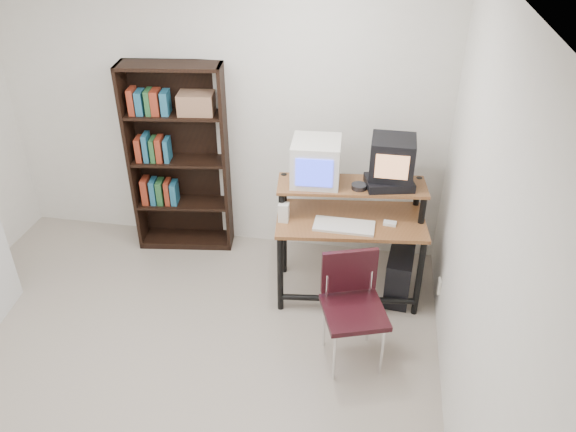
% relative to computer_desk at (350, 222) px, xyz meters
% --- Properties ---
extents(floor, '(4.00, 4.00, 0.01)m').
position_rel_computer_desk_xyz_m(floor, '(-1.25, -1.35, -0.69)').
color(floor, '#A89B8B').
rests_on(floor, ground).
extents(back_wall, '(4.00, 0.01, 2.60)m').
position_rel_computer_desk_xyz_m(back_wall, '(-1.25, 0.65, 0.61)').
color(back_wall, silver).
rests_on(back_wall, floor).
extents(right_wall, '(0.01, 4.00, 2.60)m').
position_rel_computer_desk_xyz_m(right_wall, '(0.75, -1.35, 0.61)').
color(right_wall, silver).
rests_on(right_wall, floor).
extents(computer_desk, '(1.24, 0.73, 0.98)m').
position_rel_computer_desk_xyz_m(computer_desk, '(0.00, 0.00, 0.00)').
color(computer_desk, brown).
rests_on(computer_desk, floor).
extents(crt_monitor, '(0.40, 0.41, 0.36)m').
position_rel_computer_desk_xyz_m(crt_monitor, '(-0.30, 0.10, 0.46)').
color(crt_monitor, silver).
rests_on(crt_monitor, computer_desk).
extents(vcr, '(0.41, 0.34, 0.08)m').
position_rel_computer_desk_xyz_m(vcr, '(0.28, 0.11, 0.32)').
color(vcr, black).
rests_on(vcr, computer_desk).
extents(crt_tv, '(0.34, 0.34, 0.32)m').
position_rel_computer_desk_xyz_m(crt_tv, '(0.28, 0.16, 0.52)').
color(crt_tv, black).
rests_on(crt_tv, vcr).
extents(cd_spindle, '(0.13, 0.13, 0.05)m').
position_rel_computer_desk_xyz_m(cd_spindle, '(0.05, 0.03, 0.31)').
color(cd_spindle, '#26262B').
rests_on(cd_spindle, computer_desk).
extents(keyboard, '(0.47, 0.22, 0.03)m').
position_rel_computer_desk_xyz_m(keyboard, '(-0.04, -0.15, 0.05)').
color(keyboard, silver).
rests_on(keyboard, computer_desk).
extents(mousepad, '(0.24, 0.20, 0.01)m').
position_rel_computer_desk_xyz_m(mousepad, '(0.32, -0.07, 0.04)').
color(mousepad, black).
rests_on(mousepad, computer_desk).
extents(mouse, '(0.11, 0.07, 0.03)m').
position_rel_computer_desk_xyz_m(mouse, '(0.31, -0.06, 0.06)').
color(mouse, white).
rests_on(mouse, mousepad).
extents(desk_speaker, '(0.08, 0.08, 0.17)m').
position_rel_computer_desk_xyz_m(desk_speaker, '(-0.52, -0.14, 0.12)').
color(desk_speaker, silver).
rests_on(desk_speaker, computer_desk).
extents(pc_tower, '(0.24, 0.47, 0.42)m').
position_rel_computer_desk_xyz_m(pc_tower, '(0.44, 0.01, -0.48)').
color(pc_tower, black).
rests_on(pc_tower, floor).
extents(school_chair, '(0.54, 0.54, 0.85)m').
position_rel_computer_desk_xyz_m(school_chair, '(0.08, -0.74, -0.16)').
color(school_chair, black).
rests_on(school_chair, floor).
extents(bookshelf, '(0.91, 0.41, 1.75)m').
position_rel_computer_desk_xyz_m(bookshelf, '(-1.59, 0.50, 0.22)').
color(bookshelf, black).
rests_on(bookshelf, floor).
extents(wall_outlet, '(0.02, 0.08, 0.12)m').
position_rel_computer_desk_xyz_m(wall_outlet, '(0.74, -0.20, -0.39)').
color(wall_outlet, beige).
rests_on(wall_outlet, right_wall).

